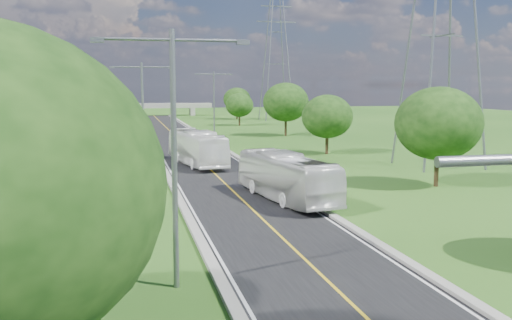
% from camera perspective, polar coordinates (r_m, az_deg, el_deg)
% --- Properties ---
extents(ground, '(260.00, 260.00, 0.00)m').
position_cam_1_polar(ground, '(70.69, -6.70, 1.03)').
color(ground, '#224C15').
rests_on(ground, ground).
extents(road, '(8.00, 150.00, 0.06)m').
position_cam_1_polar(road, '(76.62, -7.21, 1.54)').
color(road, black).
rests_on(road, ground).
extents(curb_left, '(0.50, 150.00, 0.22)m').
position_cam_1_polar(curb_left, '(76.29, -10.39, 1.51)').
color(curb_left, gray).
rests_on(curb_left, ground).
extents(curb_right, '(0.50, 150.00, 0.22)m').
position_cam_1_polar(curb_right, '(77.17, -4.07, 1.68)').
color(curb_right, gray).
rests_on(curb_right, ground).
extents(speed_limit_sign, '(0.55, 0.09, 2.40)m').
position_cam_1_polar(speed_limit_sign, '(49.95, 2.11, 0.23)').
color(speed_limit_sign, slate).
rests_on(speed_limit_sign, ground).
extents(overpass, '(30.00, 3.00, 3.20)m').
position_cam_1_polar(overpass, '(150.11, -10.21, 5.29)').
color(overpass, gray).
rests_on(overpass, ground).
extents(streetlight_near_left, '(5.90, 0.25, 10.00)m').
position_cam_1_polar(streetlight_near_left, '(21.98, -8.22, 2.26)').
color(streetlight_near_left, slate).
rests_on(streetlight_near_left, ground).
extents(streetlight_mid_left, '(5.90, 0.25, 10.00)m').
position_cam_1_polar(streetlight_mid_left, '(54.87, -11.26, 5.30)').
color(streetlight_mid_left, slate).
rests_on(streetlight_mid_left, ground).
extents(streetlight_far_right, '(5.90, 0.25, 10.00)m').
position_cam_1_polar(streetlight_far_right, '(88.92, -4.22, 6.22)').
color(streetlight_far_right, slate).
rests_on(streetlight_far_right, ground).
extents(power_tower_near, '(9.00, 6.40, 28.00)m').
position_cam_1_polar(power_tower_near, '(58.40, 18.17, 13.13)').
color(power_tower_near, slate).
rests_on(power_tower_near, ground).
extents(power_tower_far, '(9.00, 6.40, 28.00)m').
position_cam_1_polar(power_tower_far, '(129.47, 2.03, 10.20)').
color(power_tower_far, slate).
rests_on(power_tower_far, ground).
extents(tree_lc, '(7.56, 7.56, 8.79)m').
position_cam_1_polar(tree_lc, '(60.27, -20.03, 4.83)').
color(tree_lc, black).
rests_on(tree_lc, ground).
extents(tree_ld, '(6.72, 6.72, 7.82)m').
position_cam_1_polar(tree_ld, '(84.35, -19.46, 5.07)').
color(tree_ld, black).
rests_on(tree_ld, ground).
extents(tree_le, '(5.88, 5.88, 6.84)m').
position_cam_1_polar(tree_le, '(108.07, -16.76, 5.29)').
color(tree_le, black).
rests_on(tree_le, ground).
extents(tree_rb, '(6.72, 6.72, 7.82)m').
position_cam_1_polar(tree_rb, '(46.52, 17.78, 3.49)').
color(tree_rb, black).
rests_on(tree_rb, ground).
extents(tree_rc, '(5.88, 5.88, 6.84)m').
position_cam_1_polar(tree_rc, '(66.00, 7.14, 4.34)').
color(tree_rc, black).
rests_on(tree_rc, ground).
extents(tree_rd, '(7.14, 7.14, 8.30)m').
position_cam_1_polar(tree_rd, '(89.38, 3.00, 5.80)').
color(tree_rd, black).
rests_on(tree_rd, ground).
extents(tree_re, '(5.46, 5.46, 6.35)m').
position_cam_1_polar(tree_re, '(112.13, -1.67, 5.52)').
color(tree_re, black).
rests_on(tree_re, ground).
extents(tree_rf, '(6.30, 6.30, 7.33)m').
position_cam_1_polar(tree_rf, '(132.40, -1.92, 6.09)').
color(tree_rf, black).
rests_on(tree_rf, ground).
extents(bus_outbound, '(4.48, 11.82, 3.21)m').
position_cam_1_polar(bus_outbound, '(39.06, 3.04, -1.72)').
color(bus_outbound, silver).
rests_on(bus_outbound, road).
extents(bus_inbound, '(4.63, 12.55, 3.42)m').
position_cam_1_polar(bus_inbound, '(56.81, -5.95, 1.25)').
color(bus_inbound, white).
rests_on(bus_inbound, road).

